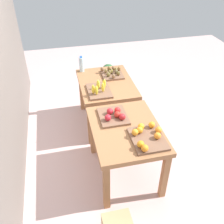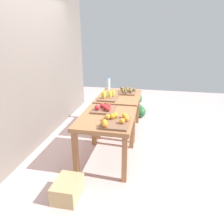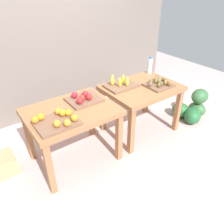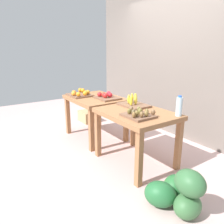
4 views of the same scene
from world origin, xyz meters
name	(u,v)px [view 3 (image 3 of 4)]	position (x,y,z in m)	size (l,w,h in m)	color
ground_plane	(110,142)	(0.00, 0.00, 0.00)	(8.00, 8.00, 0.00)	#C7A6A3
back_wall	(59,21)	(0.00, 1.35, 1.50)	(4.40, 0.12, 3.00)	#6D645C
display_table_left	(72,118)	(-0.56, 0.00, 0.64)	(1.04, 0.80, 0.75)	#96643F
display_table_right	(141,93)	(0.56, 0.00, 0.64)	(1.04, 0.80, 0.75)	#96643F
orange_bin	(57,120)	(-0.80, -0.17, 0.79)	(0.45, 0.38, 0.11)	brown
apple_bin	(83,99)	(-0.33, 0.09, 0.79)	(0.40, 0.34, 0.11)	brown
banana_crate	(121,84)	(0.30, 0.16, 0.79)	(0.44, 0.32, 0.17)	brown
kiwi_bin	(159,84)	(0.76, -0.14, 0.79)	(0.37, 0.34, 0.10)	brown
water_bottle	(150,66)	(1.00, 0.31, 0.87)	(0.08, 0.08, 0.26)	silver
watermelon_pile	(192,108)	(1.52, -0.27, 0.19)	(0.62, 0.60, 0.50)	#376739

